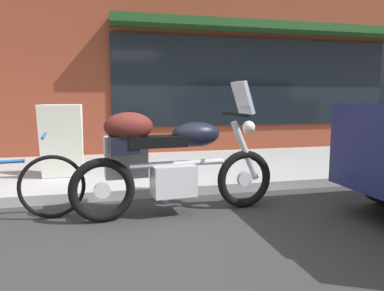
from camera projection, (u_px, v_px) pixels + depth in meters
The scene contains 3 objects.
ground_plane at pixel (153, 237), 3.15m from camera, with size 80.00×80.00×0.00m, color #2F2F2F.
touring_motorcycle at pixel (165, 158), 3.69m from camera, with size 2.19×0.62×1.40m.
sandwich_board_sign at pixel (62, 141), 4.91m from camera, with size 0.55×0.43×1.01m.
Camera 1 is at (-0.37, -3.01, 1.22)m, focal length 33.42 mm.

